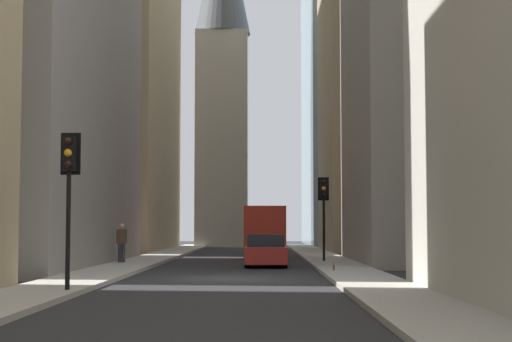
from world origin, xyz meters
TOP-DOWN VIEW (x-y plane):
  - ground_plane at (0.00, 0.00)m, footprint 135.00×135.00m
  - sidewalk_right at (0.00, 4.50)m, footprint 90.00×2.20m
  - sidewalk_left at (0.00, -4.50)m, footprint 90.00×2.20m
  - building_left_far at (28.69, -10.60)m, footprint 13.08×10.00m
  - building_right_far at (30.59, 10.59)m, footprint 19.37×10.50m
  - church_spire at (42.60, 2.20)m, footprint 4.88×4.88m
  - delivery_truck at (18.47, -1.40)m, footprint 6.46×2.25m
  - sedan_red at (7.82, -1.40)m, footprint 4.30×1.78m
  - traffic_light_foreground at (-6.85, 3.76)m, footprint 0.43×0.52m
  - traffic_light_midblock at (10.62, -4.15)m, footprint 0.43×0.52m
  - pedestrian at (9.03, 5.10)m, footprint 0.26×0.44m
  - discarded_bottle at (2.37, -3.88)m, footprint 0.07×0.07m

SIDE VIEW (x-z plane):
  - ground_plane at x=0.00m, z-range 0.00..0.00m
  - sidewalk_right at x=0.00m, z-range 0.00..0.14m
  - sidewalk_left at x=0.00m, z-range 0.00..0.14m
  - discarded_bottle at x=2.37m, z-range 0.11..0.38m
  - sedan_red at x=7.82m, z-range -0.04..1.37m
  - pedestrian at x=9.03m, z-range 0.22..1.97m
  - delivery_truck at x=18.47m, z-range 0.04..2.88m
  - traffic_light_midblock at x=10.62m, z-range 1.06..5.00m
  - traffic_light_foreground at x=-6.85m, z-range 1.09..5.15m
  - building_left_far at x=28.69m, z-range 0.00..24.08m
  - building_right_far at x=30.59m, z-range 0.01..29.25m
  - church_spire at x=42.60m, z-range 0.72..31.65m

